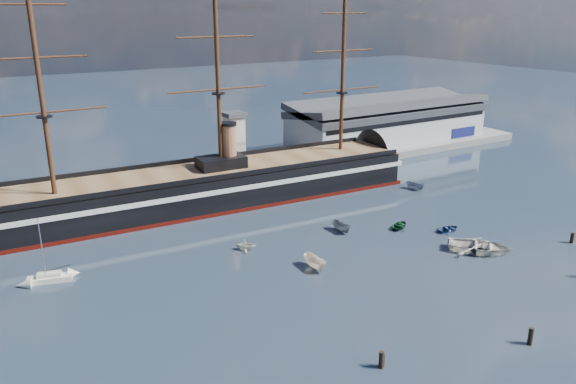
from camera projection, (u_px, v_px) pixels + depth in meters
ground at (297, 224)px, 110.77m from camera, size 600.00×600.00×0.00m
quay at (255, 173)px, 144.87m from camera, size 180.00×18.00×2.00m
warehouse at (388, 121)px, 169.46m from camera, size 63.00×21.00×11.60m
quay_tower at (235, 142)px, 135.91m from camera, size 5.00×5.00×15.00m
warship at (206, 187)px, 120.49m from camera, size 113.31×21.26×53.94m
sailboat at (49, 278)px, 87.42m from camera, size 6.93×3.73×10.65m
motorboat_a at (315, 269)px, 91.81m from camera, size 6.74×2.69×2.66m
motorboat_b at (400, 228)px, 109.02m from camera, size 2.39×3.26×1.42m
motorboat_c at (341, 232)px, 107.08m from camera, size 5.92×2.37×2.34m
motorboat_d at (246, 250)px, 99.06m from camera, size 5.62×6.28×2.17m
motorboat_e at (448, 231)px, 107.36m from camera, size 1.41×3.02×1.37m
motorboat_f at (415, 190)px, 131.87m from camera, size 5.74×3.51×2.16m
motorboat_g at (479, 252)px, 98.13m from camera, size 6.85×6.40×3.13m
piling_near_left at (381, 368)px, 66.66m from camera, size 0.64×0.64×2.89m
piling_near_mid at (529, 344)px, 71.27m from camera, size 0.64×0.64×3.08m
piling_far_right at (571, 243)px, 101.97m from camera, size 0.64×0.64×2.68m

